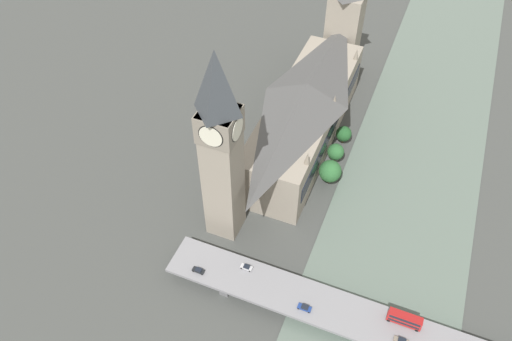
{
  "coord_description": "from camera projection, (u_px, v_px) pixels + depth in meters",
  "views": [
    {
      "loc": [
        -25.51,
        147.26,
        149.6
      ],
      "look_at": [
        20.18,
        34.81,
        20.43
      ],
      "focal_mm": 35.0,
      "sensor_mm": 36.0,
      "label": 1
    }
  ],
  "objects": [
    {
      "name": "clock_tower",
      "position": [
        221.0,
        148.0,
        156.78
      ],
      "size": [
        12.29,
        12.29,
        76.28
      ],
      "color": "gray",
      "rests_on": "ground_plane"
    },
    {
      "name": "car_northbound_tail",
      "position": [
        247.0,
        267.0,
        166.41
      ],
      "size": [
        4.02,
        1.81,
        1.37
      ],
      "color": "silver",
      "rests_on": "road_bridge"
    },
    {
      "name": "tree_embankment_near",
      "position": [
        336.0,
        152.0,
        204.18
      ],
      "size": [
        6.89,
        6.89,
        9.53
      ],
      "color": "brown",
      "rests_on": "ground_plane"
    },
    {
      "name": "tree_embankment_mid",
      "position": [
        330.0,
        171.0,
        195.71
      ],
      "size": [
        8.97,
        8.97,
        11.31
      ],
      "color": "brown",
      "rests_on": "ground_plane"
    },
    {
      "name": "victoria_tower",
      "position": [
        344.0,
        27.0,
        237.27
      ],
      "size": [
        15.41,
        15.41,
        51.27
      ],
      "color": "gray",
      "rests_on": "ground_plane"
    },
    {
      "name": "ground_plane",
      "position": [
        332.0,
        161.0,
        209.03
      ],
      "size": [
        600.0,
        600.0,
        0.0
      ],
      "primitive_type": "plane",
      "color": "#424442"
    },
    {
      "name": "double_decker_bus_lead",
      "position": [
        405.0,
        319.0,
        151.58
      ],
      "size": [
        10.43,
        2.59,
        4.87
      ],
      "color": "red",
      "rests_on": "road_bridge"
    },
    {
      "name": "car_southbound_lead",
      "position": [
        305.0,
        308.0,
        156.27
      ],
      "size": [
        4.36,
        1.89,
        1.52
      ],
      "color": "navy",
      "rests_on": "road_bridge"
    },
    {
      "name": "tree_embankment_far",
      "position": [
        344.0,
        134.0,
        212.79
      ],
      "size": [
        6.68,
        6.68,
        8.63
      ],
      "color": "brown",
      "rests_on": "ground_plane"
    },
    {
      "name": "car_northbound_lead",
      "position": [
        198.0,
        270.0,
        165.6
      ],
      "size": [
        4.08,
        1.74,
        1.33
      ],
      "color": "black",
      "rests_on": "road_bridge"
    },
    {
      "name": "parliament_hall",
      "position": [
        305.0,
        113.0,
        207.25
      ],
      "size": [
        25.52,
        91.28,
        30.0
      ],
      "color": "gray",
      "rests_on": "ground_plane"
    },
    {
      "name": "road_bridge",
      "position": [
        373.0,
        325.0,
        154.22
      ],
      "size": [
        137.96,
        14.67,
        5.52
      ],
      "color": "slate",
      "rests_on": "ground_plane"
    },
    {
      "name": "river_water",
      "position": [
        410.0,
        183.0,
        200.54
      ],
      "size": [
        52.98,
        360.0,
        0.3
      ],
      "primitive_type": "cube",
      "color": "slate",
      "rests_on": "ground_plane"
    },
    {
      "name": "car_northbound_mid",
      "position": [
        401.0,
        341.0,
        148.93
      ],
      "size": [
        4.58,
        1.75,
        1.4
      ],
      "color": "slate",
      "rests_on": "road_bridge"
    }
  ]
}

